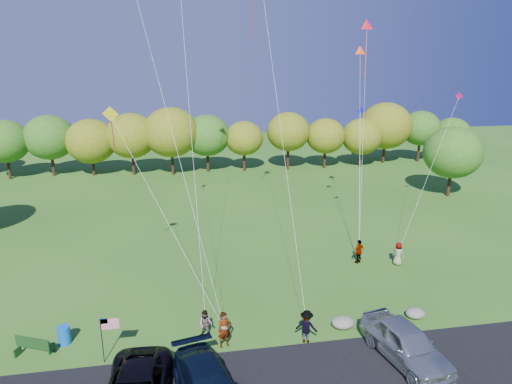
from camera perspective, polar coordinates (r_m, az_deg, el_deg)
ground at (r=25.17m, az=1.83°, el=-17.58°), size 140.00×140.00×0.00m
treeline at (r=57.24m, az=-7.18°, el=6.71°), size 76.41×28.14×8.61m
minivan_silver at (r=24.05m, az=18.23°, el=-17.51°), size 3.11×5.61×1.80m
flyer_a at (r=23.98m, az=-3.98°, el=-16.78°), size 0.80×0.64×1.91m
flyer_b at (r=24.85m, az=-6.32°, el=-16.08°), size 0.91×0.83×1.52m
flyer_c at (r=24.40m, az=6.34°, el=-16.38°), size 1.33×1.10×1.78m
flyer_d at (r=33.57m, az=12.75°, el=-7.25°), size 1.10×0.89×1.75m
flyer_e at (r=33.98m, az=17.34°, el=-7.39°), size 0.93×0.97×1.68m
park_bench at (r=25.92m, az=-26.08°, el=-16.85°), size 1.84×1.04×1.04m
trash_barrel at (r=26.29m, az=-22.85°, el=-16.15°), size 0.63×0.63×0.95m
flag_assembly at (r=23.52m, az=-18.17°, el=-16.01°), size 0.88×0.57×2.37m
boulder_near at (r=26.09m, az=10.84°, el=-15.74°), size 1.26×0.98×0.63m
boulder_far at (r=28.01m, az=19.29°, el=-14.12°), size 1.08×0.90×0.56m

